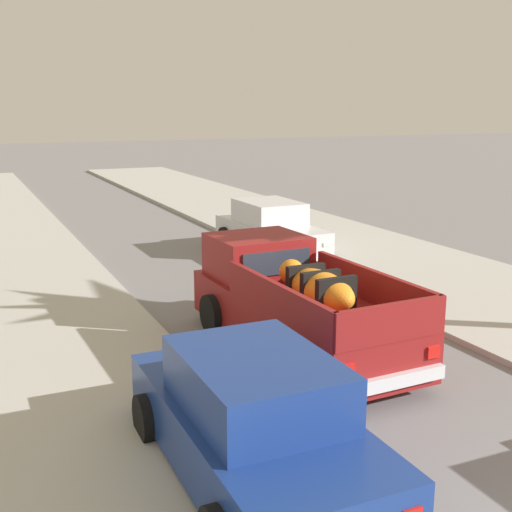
% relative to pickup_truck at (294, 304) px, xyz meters
% --- Properties ---
extents(sidewalk_left, '(5.14, 60.00, 0.12)m').
position_rel_pickup_truck_xyz_m(sidewalk_left, '(-4.47, 4.61, -0.75)').
color(sidewalk_left, '#B2AFA8').
rests_on(sidewalk_left, ground).
extents(sidewalk_right, '(5.14, 60.00, 0.12)m').
position_rel_pickup_truck_xyz_m(sidewalk_right, '(5.37, 4.61, -0.75)').
color(sidewalk_right, '#B2AFA8').
rests_on(sidewalk_right, ground).
extents(curb_left, '(0.16, 60.00, 0.10)m').
position_rel_pickup_truck_xyz_m(curb_left, '(-3.30, 4.61, -0.76)').
color(curb_left, silver).
rests_on(curb_left, ground).
extents(curb_right, '(0.16, 60.00, 0.10)m').
position_rel_pickup_truck_xyz_m(curb_right, '(4.20, 4.61, -0.76)').
color(curb_right, silver).
rests_on(curb_right, ground).
extents(pickup_truck, '(2.34, 5.27, 1.80)m').
position_rel_pickup_truck_xyz_m(pickup_truck, '(0.00, 0.00, 0.00)').
color(pickup_truck, maroon).
rests_on(pickup_truck, ground).
extents(car_left_near, '(2.05, 4.27, 1.54)m').
position_rel_pickup_truck_xyz_m(car_left_near, '(-2.39, -3.53, -0.10)').
color(car_left_near, navy).
rests_on(car_left_near, ground).
extents(car_right_near, '(2.06, 4.28, 1.54)m').
position_rel_pickup_truck_xyz_m(car_right_near, '(3.00, 7.13, -0.10)').
color(car_right_near, silver).
rests_on(car_right_near, ground).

